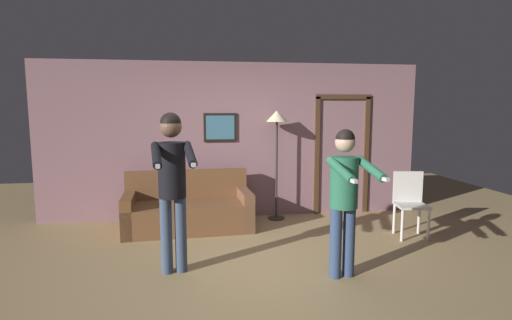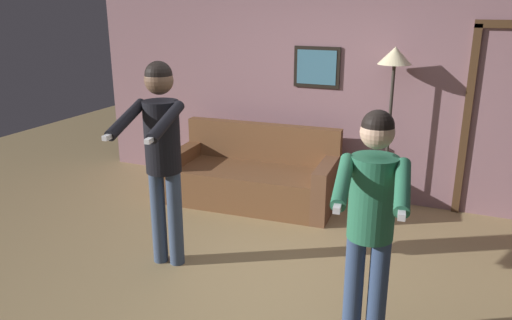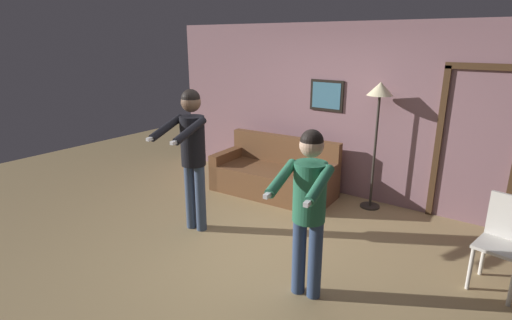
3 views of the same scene
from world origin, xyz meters
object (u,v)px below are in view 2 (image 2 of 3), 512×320
Objects in this scene: torchiere_lamp at (393,74)px; person_standing_right at (371,210)px; couch at (254,179)px; person_standing_left at (161,145)px.

torchiere_lamp reaches higher than person_standing_right.
person_standing_left is at bearing -94.16° from couch.
person_standing_left is at bearing 168.16° from person_standing_right.
person_standing_right is (1.71, -2.04, 0.70)m from couch.
torchiere_lamp is at bearing 52.21° from person_standing_left.
person_standing_left is 1.11× the size of person_standing_right.
couch is 1.20× the size of person_standing_right.
couch is at bearing 130.02° from person_standing_right.
couch is 2.75m from person_standing_right.
person_standing_right is (0.27, -2.40, -0.55)m from torchiere_lamp.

